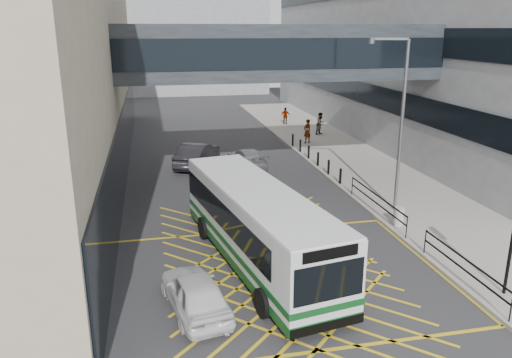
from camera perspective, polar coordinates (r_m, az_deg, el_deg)
ground at (r=18.72m, az=2.57°, el=-11.15°), size 120.00×120.00×0.00m
building_right at (r=48.95m, az=24.39°, el=16.84°), size 24.09×44.00×20.00m
building_far at (r=76.02m, az=-10.69°, el=16.72°), size 28.00×16.00×18.00m
skybridge at (r=28.93m, az=2.63°, el=14.28°), size 20.00×4.10×3.00m
pavement at (r=34.79m, az=10.84°, el=2.04°), size 6.00×54.00×0.16m
box_junction at (r=18.72m, az=2.57°, el=-11.14°), size 12.00×9.00×0.01m
bus at (r=19.12m, az=0.03°, el=-5.12°), size 4.37×11.13×3.04m
car_white at (r=16.50m, az=-6.99°, el=-12.68°), size 2.55×4.58×1.37m
car_dark at (r=33.17m, az=-6.72°, el=2.78°), size 3.91×5.44×1.59m
car_silver at (r=32.68m, az=-1.00°, el=2.45°), size 2.33×4.46×1.33m
street_lamp at (r=24.55m, az=15.95°, el=6.96°), size 1.82×0.85×8.22m
litter_bin at (r=23.69m, az=16.00°, el=-4.12°), size 0.48×0.48×0.83m
kerb_railings at (r=22.03m, az=17.16°, el=-4.97°), size 0.05×12.54×1.00m
bollards at (r=33.71m, az=6.56°, el=2.69°), size 0.14×10.14×0.90m
pedestrian_a at (r=39.28m, az=5.88°, el=5.45°), size 0.90×0.80×1.87m
pedestrian_b at (r=42.71m, az=7.39°, el=6.30°), size 1.04×0.92×1.84m
pedestrian_c at (r=47.11m, az=3.38°, el=7.21°), size 1.02×0.80×1.55m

